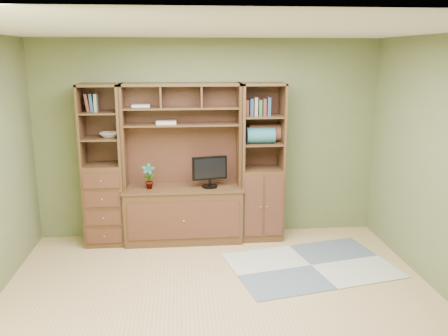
{
  "coord_description": "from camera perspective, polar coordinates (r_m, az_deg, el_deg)",
  "views": [
    {
      "loc": [
        -0.36,
        -4.17,
        2.39
      ],
      "look_at": [
        0.13,
        1.2,
        1.1
      ],
      "focal_mm": 38.0,
      "sensor_mm": 36.0,
      "label": 1
    }
  ],
  "objects": [
    {
      "name": "monitor",
      "position": [
        6.04,
        -1.74,
        0.23
      ],
      "size": [
        0.49,
        0.29,
        0.56
      ],
      "primitive_type": "cube",
      "rotation": [
        0.0,
        0.0,
        0.2
      ],
      "color": "black",
      "rests_on": "center_hutch"
    },
    {
      "name": "magazines",
      "position": [
        6.05,
        -6.96,
        5.48
      ],
      "size": [
        0.25,
        0.18,
        0.04
      ],
      "primitive_type": "cube",
      "color": "beige",
      "rests_on": "center_hutch"
    },
    {
      "name": "room",
      "position": [
        4.32,
        -0.3,
        -1.16
      ],
      "size": [
        4.6,
        4.1,
        2.64
      ],
      "color": "tan",
      "rests_on": "ground"
    },
    {
      "name": "rug",
      "position": [
        5.71,
        10.42,
        -11.46
      ],
      "size": [
        2.02,
        1.56,
        0.01
      ],
      "primitive_type": "cube",
      "rotation": [
        0.0,
        0.0,
        0.21
      ],
      "color": "gray",
      "rests_on": "ground"
    },
    {
      "name": "blanket_red",
      "position": [
        6.2,
        4.87,
        4.23
      ],
      "size": [
        0.4,
        0.22,
        0.22
      ],
      "primitive_type": "cube",
      "color": "brown",
      "rests_on": "right_tower"
    },
    {
      "name": "bowl",
      "position": [
        6.08,
        -13.62,
        3.91
      ],
      "size": [
        0.24,
        0.24,
        0.06
      ],
      "primitive_type": "imported",
      "color": "beige",
      "rests_on": "left_tower"
    },
    {
      "name": "blanket_teal",
      "position": [
        6.06,
        4.43,
        3.95
      ],
      "size": [
        0.35,
        0.2,
        0.2
      ],
      "primitive_type": "cube",
      "color": "#28606A",
      "rests_on": "right_tower"
    },
    {
      "name": "left_tower",
      "position": [
        6.17,
        -14.33,
        0.27
      ],
      "size": [
        0.5,
        0.45,
        2.05
      ],
      "primitive_type": "cube",
      "color": "#472D19",
      "rests_on": "ground"
    },
    {
      "name": "center_hutch",
      "position": [
        6.06,
        -5.01,
        0.39
      ],
      "size": [
        1.54,
        0.53,
        2.05
      ],
      "primitive_type": "cube",
      "color": "#472D19",
      "rests_on": "ground"
    },
    {
      "name": "orchid",
      "position": [
        6.07,
        -9.07,
        -0.99
      ],
      "size": [
        0.17,
        0.12,
        0.33
      ],
      "primitive_type": "imported",
      "color": "#A86739",
      "rests_on": "center_hutch"
    },
    {
      "name": "right_tower",
      "position": [
        6.18,
        4.53,
        0.67
      ],
      "size": [
        0.55,
        0.45,
        2.05
      ],
      "primitive_type": "cube",
      "color": "#472D19",
      "rests_on": "ground"
    }
  ]
}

